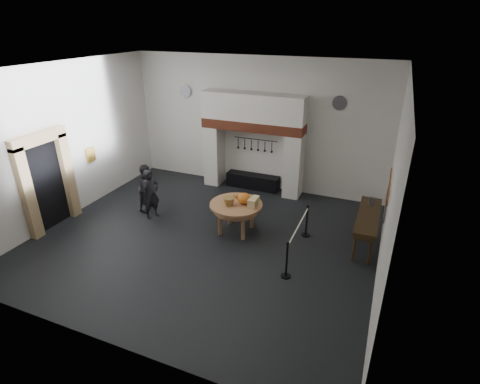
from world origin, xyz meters
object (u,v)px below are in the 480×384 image
at_px(work_table, 236,205).
at_px(visitor_far, 147,187).
at_px(barrier_post_far, 307,221).
at_px(barrier_post_near, 287,261).
at_px(iron_range, 253,181).
at_px(visitor_near, 151,194).
at_px(side_table, 369,215).

distance_m(work_table, visitor_far, 3.11).
xyz_separation_m(work_table, barrier_post_far, (1.91, 0.50, -0.39)).
height_order(visitor_far, barrier_post_far, visitor_far).
height_order(work_table, visitor_far, visitor_far).
bearing_deg(barrier_post_far, barrier_post_near, -90.00).
height_order(iron_range, barrier_post_far, barrier_post_far).
relative_size(visitor_near, barrier_post_near, 1.70).
distance_m(visitor_near, barrier_post_near, 4.79).
distance_m(visitor_near, visitor_far, 0.57).
relative_size(visitor_far, barrier_post_near, 1.67).
relative_size(visitor_near, side_table, 0.69).
xyz_separation_m(iron_range, side_table, (4.10, -2.33, 0.62)).
height_order(visitor_far, side_table, visitor_far).
relative_size(iron_range, visitor_near, 1.24).
bearing_deg(work_table, visitor_near, -175.93).
relative_size(visitor_near, barrier_post_far, 1.70).
distance_m(visitor_far, barrier_post_far, 5.02).
distance_m(work_table, barrier_post_near, 2.45).
bearing_deg(side_table, iron_range, 150.38).
xyz_separation_m(visitor_far, barrier_post_far, (5.00, 0.30, -0.30)).
distance_m(iron_range, work_table, 3.14).
distance_m(iron_range, visitor_far, 3.78).
bearing_deg(iron_range, visitor_far, -131.27).
bearing_deg(side_table, visitor_far, -175.78).
bearing_deg(side_table, work_table, -168.72).
height_order(barrier_post_near, barrier_post_far, same).
distance_m(side_table, barrier_post_near, 2.72).
xyz_separation_m(side_table, barrier_post_near, (-1.57, -2.19, -0.42)).
xyz_separation_m(iron_range, visitor_far, (-2.47, -2.82, 0.50)).
xyz_separation_m(visitor_near, barrier_post_near, (4.60, -1.30, -0.31)).
bearing_deg(visitor_far, visitor_near, -129.33).
bearing_deg(barrier_post_far, visitor_far, -176.61).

